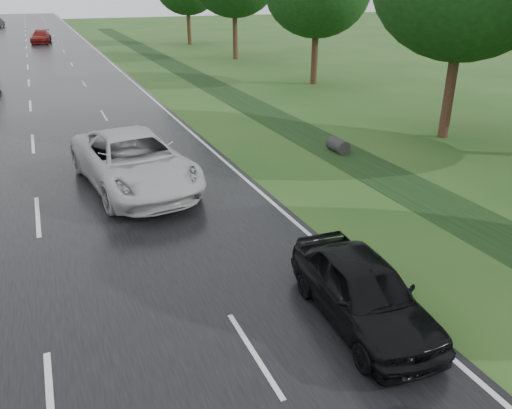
{
  "coord_description": "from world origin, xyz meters",
  "views": [
    {
      "loc": [
        0.66,
        -6.72,
        6.23
      ],
      "look_at": [
        5.09,
        3.6,
        1.3
      ],
      "focal_mm": 35.0,
      "sensor_mm": 36.0,
      "label": 1
    }
  ],
  "objects": [
    {
      "name": "center_line",
      "position": [
        0.0,
        45.0,
        0.04
      ],
      "size": [
        0.12,
        180.0,
        0.01
      ],
      "primitive_type": "cube",
      "color": "silver",
      "rests_on": "road"
    },
    {
      "name": "far_car_red",
      "position": [
        1.71,
        60.02,
        0.74
      ],
      "size": [
        2.68,
        5.04,
        1.39
      ],
      "primitive_type": "imported",
      "rotation": [
        0.0,
        0.0,
        -0.16
      ],
      "color": "maroon",
      "rests_on": "road"
    },
    {
      "name": "drainage_ditch",
      "position": [
        11.5,
        18.71,
        0.04
      ],
      "size": [
        2.2,
        120.0,
        0.56
      ],
      "color": "black",
      "rests_on": "ground"
    },
    {
      "name": "road",
      "position": [
        0.0,
        45.0,
        0.02
      ],
      "size": [
        14.0,
        180.0,
        0.04
      ],
      "primitive_type": "cube",
      "color": "black",
      "rests_on": "ground"
    },
    {
      "name": "edge_stripe_east",
      "position": [
        6.75,
        45.0,
        0.04
      ],
      "size": [
        0.12,
        180.0,
        0.01
      ],
      "primitive_type": "cube",
      "color": "silver",
      "rests_on": "road"
    },
    {
      "name": "white_pickup",
      "position": [
        3.13,
        9.24,
        0.94
      ],
      "size": [
        3.75,
        6.76,
        1.79
      ],
      "primitive_type": "imported",
      "rotation": [
        0.0,
        0.0,
        0.12
      ],
      "color": "silver",
      "rests_on": "road"
    },
    {
      "name": "dark_sedan",
      "position": [
        5.88,
        0.08,
        0.74
      ],
      "size": [
        1.92,
        4.18,
        1.39
      ],
      "primitive_type": "imported",
      "rotation": [
        0.0,
        0.0,
        -0.07
      ],
      "color": "black",
      "rests_on": "road"
    }
  ]
}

